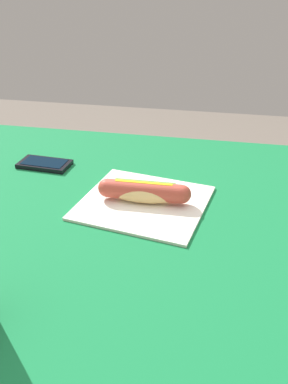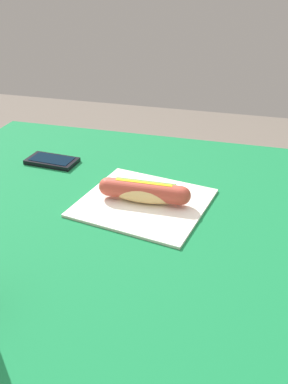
{
  "view_description": "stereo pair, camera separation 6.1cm",
  "coord_description": "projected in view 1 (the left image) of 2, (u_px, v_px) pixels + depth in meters",
  "views": [
    {
      "loc": [
        0.15,
        -0.72,
        1.2
      ],
      "look_at": [
        0.0,
        0.06,
        0.76
      ],
      "focal_mm": 38.78,
      "sensor_mm": 36.0,
      "label": 1
    },
    {
      "loc": [
        0.21,
        -0.71,
        1.2
      ],
      "look_at": [
        0.0,
        0.06,
        0.76
      ],
      "focal_mm": 38.78,
      "sensor_mm": 36.0,
      "label": 2
    }
  ],
  "objects": [
    {
      "name": "dining_table",
      "position": [
        139.0,
        263.0,
        0.93
      ],
      "size": [
        1.15,
        0.94,
        0.73
      ],
      "color": "brown",
      "rests_on": "ground"
    },
    {
      "name": "cell_phone",
      "position": [
        45.0,
        164.0,
        1.09
      ],
      "size": [
        0.14,
        0.08,
        0.01
      ],
      "color": "black",
      "rests_on": "dining_table"
    },
    {
      "name": "hot_dog",
      "position": [
        144.0,
        191.0,
        0.91
      ],
      "size": [
        0.21,
        0.05,
        0.05
      ],
      "color": "#E5BC75",
      "rests_on": "paper_wrapper"
    },
    {
      "name": "paper_wrapper",
      "position": [
        144.0,
        203.0,
        0.92
      ],
      "size": [
        0.31,
        0.29,
        0.01
      ],
      "primitive_type": "cube",
      "rotation": [
        0.0,
        0.0,
        -0.17
      ],
      "color": "silver",
      "rests_on": "dining_table"
    }
  ]
}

